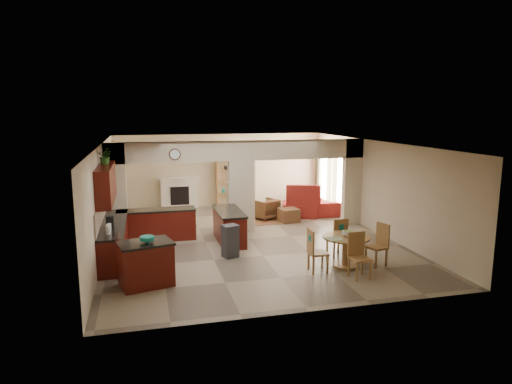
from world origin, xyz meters
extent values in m
plane|color=#84755C|center=(0.00, 0.00, 0.00)|extent=(10.00, 10.00, 0.00)
plane|color=white|center=(0.00, 0.00, 2.80)|extent=(10.00, 10.00, 0.00)
plane|color=beige|center=(0.00, 5.00, 1.40)|extent=(8.00, 0.00, 8.00)
plane|color=beige|center=(0.00, -5.00, 1.40)|extent=(8.00, 0.00, 8.00)
plane|color=beige|center=(-4.00, 0.00, 1.40)|extent=(0.00, 10.00, 10.00)
plane|color=beige|center=(4.00, 0.00, 1.40)|extent=(0.00, 10.00, 10.00)
cube|color=beige|center=(-3.70, 1.00, 1.40)|extent=(0.60, 0.25, 2.80)
cube|color=beige|center=(0.00, 1.00, 1.10)|extent=(0.80, 0.25, 2.20)
cube|color=beige|center=(3.70, 1.00, 1.40)|extent=(0.60, 0.25, 2.80)
cube|color=beige|center=(0.00, 1.00, 2.50)|extent=(8.00, 0.25, 0.60)
cube|color=#3C0B06|center=(-3.70, -0.80, 0.43)|extent=(0.60, 3.20, 0.86)
cube|color=black|center=(-3.70, -0.80, 0.89)|extent=(0.62, 3.22, 0.05)
cube|color=tan|center=(-3.98, -0.80, 1.20)|extent=(0.02, 3.20, 0.55)
cube|color=#3C0B06|center=(-2.60, 0.57, 0.43)|extent=(2.20, 0.60, 0.86)
cube|color=black|center=(-2.60, 0.57, 0.89)|extent=(2.22, 0.62, 0.05)
cube|color=#3C0B06|center=(-3.82, -0.80, 1.92)|extent=(0.35, 2.40, 0.90)
cube|color=#3C0B06|center=(-0.60, -0.10, 0.43)|extent=(0.65, 1.80, 0.86)
cube|color=black|center=(-0.60, -0.10, 0.89)|extent=(0.70, 1.85, 0.05)
cube|color=silver|center=(-0.60, -0.95, 0.42)|extent=(0.58, 0.04, 0.70)
cylinder|color=#442616|center=(-2.00, 0.85, 2.45)|extent=(0.34, 0.03, 0.34)
cube|color=brown|center=(1.20, 2.10, 0.01)|extent=(1.60, 1.30, 0.01)
cube|color=beige|center=(-1.60, 4.84, 0.55)|extent=(1.40, 0.28, 1.10)
cube|color=black|center=(-1.60, 4.70, 0.50)|extent=(0.70, 0.04, 0.70)
cube|color=beige|center=(-1.60, 4.82, 1.15)|extent=(1.60, 0.35, 0.10)
cube|color=#A06F37|center=(0.35, 4.82, 0.90)|extent=(1.00, 0.32, 1.80)
cube|color=white|center=(3.97, 2.30, 1.20)|extent=(0.02, 0.90, 1.90)
cube|color=white|center=(3.97, 4.00, 1.20)|extent=(0.02, 0.90, 1.90)
cube|color=white|center=(3.97, 3.15, 1.05)|extent=(0.02, 0.70, 2.10)
cube|color=#43231A|center=(3.93, 1.70, 1.20)|extent=(0.10, 0.28, 2.30)
cube|color=#43231A|center=(3.93, 2.90, 1.20)|extent=(0.10, 0.28, 2.30)
cube|color=#43231A|center=(3.93, 3.40, 1.20)|extent=(0.10, 0.28, 2.30)
cube|color=#43231A|center=(3.93, 4.60, 1.20)|extent=(0.10, 0.28, 2.30)
cylinder|color=white|center=(1.50, 3.00, 2.56)|extent=(1.00, 1.00, 0.10)
cube|color=#3C0B06|center=(-2.94, -2.92, 0.46)|extent=(1.21, 0.98, 0.91)
cube|color=black|center=(-2.94, -2.92, 0.94)|extent=(1.27, 1.04, 0.05)
cylinder|color=#128172|center=(-2.89, -2.99, 1.03)|extent=(0.30, 0.30, 0.14)
cube|color=#313133|center=(-0.83, -1.48, 0.39)|extent=(0.45, 0.41, 0.78)
cylinder|color=#A06F37|center=(1.70, -2.90, 0.74)|extent=(1.12, 1.12, 0.04)
cylinder|color=#A06F37|center=(1.70, -2.90, 0.38)|extent=(0.16, 0.16, 0.72)
cylinder|color=#A06F37|center=(1.70, -2.90, 0.03)|extent=(0.57, 0.57, 0.06)
cylinder|color=#85BB28|center=(1.73, -2.90, 0.83)|extent=(0.27, 0.27, 0.14)
imported|color=maroon|center=(3.30, 3.15, 0.37)|extent=(2.56, 1.04, 0.74)
cube|color=maroon|center=(2.41, 2.45, 0.24)|extent=(1.40, 1.25, 0.47)
imported|color=maroon|center=(1.14, 2.35, 0.35)|extent=(1.00, 1.01, 0.69)
cube|color=maroon|center=(1.79, 1.76, 0.22)|extent=(0.67, 0.67, 0.45)
imported|color=#1A4412|center=(-3.82, -0.53, 2.59)|extent=(0.47, 0.44, 0.43)
cube|color=#A06F37|center=(1.83, -2.06, 0.45)|extent=(0.48, 0.48, 0.05)
cube|color=#A06F37|center=(1.98, -1.87, 0.22)|extent=(0.04, 0.04, 0.44)
cube|color=#A06F37|center=(1.64, -1.92, 0.22)|extent=(0.04, 0.04, 0.44)
cube|color=#A06F37|center=(2.03, -2.20, 0.22)|extent=(0.04, 0.04, 0.44)
cube|color=#A06F37|center=(1.69, -2.25, 0.22)|extent=(0.04, 0.04, 0.44)
cube|color=#A06F37|center=(1.86, -2.25, 0.75)|extent=(0.42, 0.10, 0.55)
cube|color=#128172|center=(1.86, -2.27, 0.82)|extent=(0.14, 0.03, 0.14)
cube|color=#A06F37|center=(2.48, -2.95, 0.45)|extent=(0.52, 0.52, 0.05)
cube|color=#A06F37|center=(2.27, -2.83, 0.22)|extent=(0.04, 0.04, 0.44)
cube|color=#A06F37|center=(2.37, -3.16, 0.22)|extent=(0.04, 0.04, 0.44)
cube|color=#A06F37|center=(2.60, -2.74, 0.22)|extent=(0.04, 0.04, 0.44)
cube|color=#A06F37|center=(2.69, -3.06, 0.22)|extent=(0.04, 0.04, 0.44)
cube|color=#A06F37|center=(2.67, -2.89, 0.75)|extent=(0.15, 0.42, 0.55)
cube|color=#128172|center=(2.69, -2.89, 0.82)|extent=(0.05, 0.14, 0.14)
cube|color=#A06F37|center=(1.70, -3.64, 0.45)|extent=(0.45, 0.45, 0.05)
cube|color=#A06F37|center=(1.54, -3.82, 0.22)|extent=(0.04, 0.04, 0.44)
cube|color=#A06F37|center=(1.88, -3.80, 0.22)|extent=(0.04, 0.04, 0.44)
cube|color=#A06F37|center=(1.51, -3.49, 0.22)|extent=(0.04, 0.04, 0.44)
cube|color=#A06F37|center=(1.85, -3.46, 0.22)|extent=(0.04, 0.04, 0.44)
cube|color=#A06F37|center=(1.68, -3.45, 0.75)|extent=(0.42, 0.07, 0.55)
cube|color=#128172|center=(1.68, -3.43, 0.82)|extent=(0.14, 0.02, 0.14)
cube|color=#A06F37|center=(0.95, -3.03, 0.45)|extent=(0.43, 0.43, 0.05)
cube|color=#A06F37|center=(1.11, -3.20, 0.22)|extent=(0.04, 0.04, 0.44)
cube|color=#A06F37|center=(1.12, -2.86, 0.22)|extent=(0.04, 0.04, 0.44)
cube|color=#A06F37|center=(0.77, -3.19, 0.22)|extent=(0.04, 0.04, 0.44)
cube|color=#A06F37|center=(0.78, -2.85, 0.22)|extent=(0.04, 0.04, 0.44)
cube|color=#A06F37|center=(0.76, -3.02, 0.75)|extent=(0.05, 0.42, 0.55)
cube|color=#128172|center=(0.73, -3.02, 0.82)|extent=(0.01, 0.14, 0.14)
camera|label=1|loc=(-2.91, -12.52, 3.72)|focal=32.00mm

